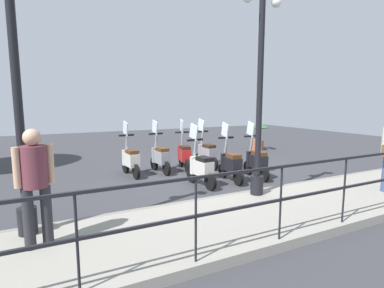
# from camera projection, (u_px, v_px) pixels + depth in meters

# --- Properties ---
(ground_plane) EXTENTS (28.00, 28.00, 0.00)m
(ground_plane) POSITION_uv_depth(u_px,v_px,m) (211.00, 175.00, 8.57)
(ground_plane) COLOR #38383D
(promenade_walkway) EXTENTS (2.20, 20.00, 0.15)m
(promenade_walkway) POSITION_uv_depth(u_px,v_px,m) (293.00, 206.00, 5.77)
(promenade_walkway) COLOR gray
(promenade_walkway) RESTS_ON ground_plane
(fence_railing) EXTENTS (0.04, 16.03, 1.07)m
(fence_railing) POSITION_uv_depth(u_px,v_px,m) (345.00, 177.00, 4.73)
(fence_railing) COLOR black
(fence_railing) RESTS_ON promenade_walkway
(lamp_post_near) EXTENTS (0.26, 0.90, 4.38)m
(lamp_post_near) POSITION_uv_depth(u_px,v_px,m) (259.00, 101.00, 6.03)
(lamp_post_near) COLOR black
(lamp_post_near) RESTS_ON promenade_walkway
(lamp_post_far) EXTENTS (0.26, 0.90, 4.34)m
(lamp_post_far) POSITION_uv_depth(u_px,v_px,m) (18.00, 102.00, 4.15)
(lamp_post_far) COLOR black
(lamp_post_far) RESTS_ON promenade_walkway
(pedestrian_distant) EXTENTS (0.38, 0.48, 1.59)m
(pedestrian_distant) POSITION_uv_depth(u_px,v_px,m) (35.00, 179.00, 3.90)
(pedestrian_distant) COLOR #28282D
(pedestrian_distant) RESTS_ON promenade_walkway
(potted_palm) EXTENTS (1.06, 0.66, 1.05)m
(potted_palm) POSITION_uv_depth(u_px,v_px,m) (257.00, 140.00, 12.90)
(potted_palm) COLOR #9E5B3D
(potted_palm) RESTS_ON ground_plane
(scooter_near_0) EXTENTS (1.23, 0.44, 1.54)m
(scooter_near_0) POSITION_uv_depth(u_px,v_px,m) (256.00, 161.00, 8.14)
(scooter_near_0) COLOR black
(scooter_near_0) RESTS_ON ground_plane
(scooter_near_1) EXTENTS (1.23, 0.44, 1.54)m
(scooter_near_1) POSITION_uv_depth(u_px,v_px,m) (231.00, 163.00, 7.79)
(scooter_near_1) COLOR black
(scooter_near_1) RESTS_ON ground_plane
(scooter_near_2) EXTENTS (1.23, 0.44, 1.54)m
(scooter_near_2) POSITION_uv_depth(u_px,v_px,m) (201.00, 167.00, 7.36)
(scooter_near_2) COLOR black
(scooter_near_2) RESTS_ON ground_plane
(scooter_far_0) EXTENTS (1.23, 0.44, 1.54)m
(scooter_far_0) POSITION_uv_depth(u_px,v_px,m) (207.00, 153.00, 9.44)
(scooter_far_0) COLOR black
(scooter_far_0) RESTS_ON ground_plane
(scooter_far_1) EXTENTS (1.22, 0.50, 1.54)m
(scooter_far_1) POSITION_uv_depth(u_px,v_px,m) (184.00, 154.00, 9.16)
(scooter_far_1) COLOR black
(scooter_far_1) RESTS_ON ground_plane
(scooter_far_2) EXTENTS (1.23, 0.44, 1.54)m
(scooter_far_2) POSITION_uv_depth(u_px,v_px,m) (160.00, 156.00, 8.78)
(scooter_far_2) COLOR black
(scooter_far_2) RESTS_ON ground_plane
(scooter_far_3) EXTENTS (1.23, 0.44, 1.54)m
(scooter_far_3) POSITION_uv_depth(u_px,v_px,m) (130.00, 159.00, 8.39)
(scooter_far_3) COLOR black
(scooter_far_3) RESTS_ON ground_plane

